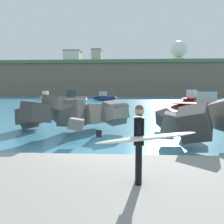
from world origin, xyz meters
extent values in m
plane|color=teal|center=(0.00, 0.00, 0.00)|extent=(400.00, 400.00, 0.00)
cube|color=gray|center=(0.00, -4.00, 0.12)|extent=(48.00, 4.40, 0.24)
cube|color=#605B56|center=(-0.69, 0.42, 0.88)|extent=(0.65, 0.57, 0.55)
cube|color=#4C4944|center=(-1.94, 1.18, 1.78)|extent=(0.89, 0.81, 0.75)
cube|color=gray|center=(-0.52, 4.06, 0.89)|extent=(1.65, 1.71, 1.32)
cube|color=#4C4944|center=(-1.84, 2.24, 1.24)|extent=(1.38, 1.57, 1.32)
cube|color=#3D3A38|center=(3.67, 3.71, 0.72)|extent=(1.06, 1.18, 1.18)
cube|color=#3D3A38|center=(4.08, -0.27, 1.07)|extent=(1.69, 1.62, 1.63)
cube|color=slate|center=(4.70, 2.48, 1.16)|extent=(1.03, 1.25, 1.04)
cube|color=#605B56|center=(0.85, 3.02, 1.12)|extent=(1.56, 1.63, 1.33)
cube|color=#605B56|center=(3.45, 0.70, 0.91)|extent=(1.14, 1.11, 1.01)
cube|color=#3D3A38|center=(-2.56, 0.74, 1.36)|extent=(1.48, 1.51, 1.00)
cube|color=slate|center=(0.99, 2.74, 1.16)|extent=(1.38, 1.37, 0.97)
cube|color=#3D3A38|center=(-4.12, 3.51, 0.83)|extent=(1.64, 1.66, 1.13)
cube|color=slate|center=(-4.25, 3.98, 0.82)|extent=(1.28, 1.45, 1.65)
cube|color=#4C4944|center=(-1.45, 2.78, 1.06)|extent=(1.42, 1.74, 1.63)
cylinder|color=black|center=(1.70, -3.85, 0.69)|extent=(0.15, 0.15, 0.90)
cylinder|color=black|center=(1.68, -4.08, 0.69)|extent=(0.15, 0.15, 0.90)
cube|color=black|center=(1.69, -3.96, 1.44)|extent=(0.25, 0.40, 0.60)
sphere|color=tan|center=(1.69, -3.96, 1.87)|extent=(0.21, 0.21, 0.21)
sphere|color=brown|center=(1.69, -3.96, 1.92)|extent=(0.19, 0.19, 0.19)
cylinder|color=black|center=(1.77, -3.59, 1.56)|extent=(0.13, 0.53, 0.41)
cylinder|color=black|center=(1.67, -4.21, 1.40)|extent=(0.09, 0.09, 0.56)
ellipsoid|color=silver|center=(1.77, -4.29, 1.34)|extent=(2.11, 0.52, 0.37)
cube|color=black|center=(0.82, -4.22, 1.41)|extent=(0.12, 0.03, 0.16)
ellipsoid|color=navy|center=(-2.83, 39.34, 0.49)|extent=(5.79, 2.87, 0.98)
cube|color=navy|center=(-2.83, 39.34, 0.94)|extent=(5.33, 2.64, 0.10)
cube|color=#B7B2A8|center=(-3.24, 39.26, 1.48)|extent=(1.85, 1.39, 1.01)
cube|color=#334C5B|center=(-3.24, 39.26, 2.05)|extent=(1.66, 1.25, 0.12)
ellipsoid|color=maroon|center=(9.33, 14.31, 0.49)|extent=(6.44, 3.42, 0.98)
cube|color=maroon|center=(9.33, 14.31, 0.94)|extent=(5.92, 3.15, 0.10)
cube|color=#B7B2A8|center=(9.78, 14.20, 1.58)|extent=(2.08, 1.60, 1.20)
cube|color=#334C5B|center=(9.78, 14.20, 2.24)|extent=(1.87, 1.44, 0.12)
ellipsoid|color=white|center=(-17.19, 42.15, 0.46)|extent=(2.26, 4.33, 0.92)
cube|color=#ACACAC|center=(-17.19, 42.15, 0.88)|extent=(2.08, 3.98, 0.10)
cube|color=silver|center=(-17.21, 42.47, 1.52)|extent=(1.25, 1.34, 1.21)
cube|color=#334C5B|center=(-17.21, 42.47, 2.18)|extent=(1.13, 1.21, 0.12)
ellipsoid|color=beige|center=(-8.45, 33.18, 0.48)|extent=(5.94, 4.08, 0.96)
cube|color=#9C9991|center=(-8.45, 33.18, 0.92)|extent=(5.47, 3.76, 0.10)
cube|color=#33383D|center=(-8.84, 32.98, 1.61)|extent=(2.00, 1.64, 1.31)
cube|color=#334C5B|center=(-8.84, 32.98, 2.33)|extent=(1.80, 1.47, 0.12)
ellipsoid|color=maroon|center=(12.62, 29.01, 0.50)|extent=(4.90, 6.65, 0.99)
cube|color=maroon|center=(12.62, 29.01, 0.95)|extent=(4.51, 6.12, 0.10)
cube|color=silver|center=(12.84, 29.43, 1.69)|extent=(2.04, 2.30, 1.40)
cube|color=#334C5B|center=(12.84, 29.43, 2.45)|extent=(1.84, 2.07, 0.12)
cube|color=#756651|center=(-8.59, 88.82, 5.80)|extent=(106.92, 41.45, 11.59)
cube|color=#567547|center=(-8.59, 88.82, 12.19)|extent=(109.06, 42.28, 1.20)
cylinder|color=silver|center=(24.83, 89.30, 14.43)|extent=(5.16, 5.16, 3.27)
sphere|color=white|center=(24.83, 89.30, 19.64)|extent=(7.15, 7.15, 7.15)
cube|color=#B2ADA3|center=(-10.37, 87.47, 15.95)|extent=(4.06, 7.61, 6.30)
cube|color=#66564C|center=(-10.37, 87.47, 19.25)|extent=(4.27, 7.99, 0.30)
cube|color=silver|center=(-19.04, 78.98, 15.09)|extent=(6.25, 6.07, 4.60)
cube|color=#66564C|center=(-19.04, 78.98, 17.54)|extent=(6.56, 6.37, 0.30)
camera|label=1|loc=(1.35, -8.83, 2.34)|focal=35.30mm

